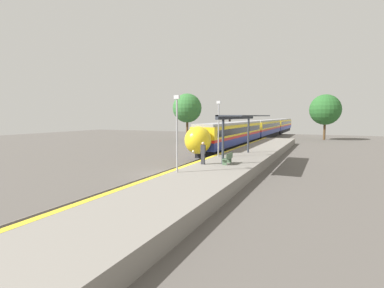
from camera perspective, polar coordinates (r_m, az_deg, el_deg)
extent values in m
plane|color=#56514C|center=(24.49, -4.53, -5.76)|extent=(120.00, 120.00, 0.00)
cube|color=slate|center=(24.83, -5.99, -5.45)|extent=(0.08, 90.00, 0.15)
cube|color=slate|center=(24.14, -3.03, -5.73)|extent=(0.08, 90.00, 0.15)
cube|color=black|center=(41.39, 7.90, -0.32)|extent=(2.38, 20.87, 0.86)
cube|color=navy|center=(41.31, 7.92, 0.88)|extent=(2.71, 22.69, 0.87)
cube|color=red|center=(41.27, 7.93, 1.69)|extent=(2.72, 22.69, 0.30)
cube|color=yellow|center=(41.22, 7.94, 2.81)|extent=(2.71, 22.69, 1.32)
cube|color=black|center=(41.23, 7.94, 2.72)|extent=(2.73, 20.87, 0.73)
cube|color=#9E9EA3|center=(41.20, 7.96, 3.94)|extent=(2.43, 22.69, 0.30)
cylinder|color=black|center=(33.99, 2.84, -1.86)|extent=(0.12, 0.89, 0.89)
cylinder|color=black|center=(33.49, 5.13, -1.98)|extent=(0.12, 0.89, 0.89)
cylinder|color=black|center=(36.03, 4.12, -1.45)|extent=(0.12, 0.89, 0.89)
cylinder|color=black|center=(35.56, 6.30, -1.56)|extent=(0.12, 0.89, 0.89)
cylinder|color=black|center=(47.28, 9.10, 0.13)|extent=(0.12, 0.89, 0.89)
cylinder|color=black|center=(46.93, 10.80, 0.06)|extent=(0.12, 0.89, 0.89)
cylinder|color=black|center=(49.40, 9.77, 0.34)|extent=(0.12, 0.89, 0.89)
cylinder|color=black|center=(49.06, 11.40, 0.28)|extent=(0.12, 0.89, 0.89)
ellipsoid|color=yellow|center=(29.63, 1.15, 0.74)|extent=(2.60, 3.05, 2.75)
ellipsoid|color=black|center=(29.25, 0.86, 1.56)|extent=(1.89, 1.78, 1.40)
sphere|color=#F9F4CC|center=(28.69, 0.25, -1.42)|extent=(0.24, 0.24, 0.24)
cube|color=black|center=(64.19, 13.86, 1.59)|extent=(2.38, 20.87, 0.86)
cube|color=navy|center=(64.14, 13.87, 2.36)|extent=(2.71, 22.69, 0.87)
cube|color=red|center=(64.11, 13.89, 2.89)|extent=(2.72, 22.69, 0.30)
cube|color=yellow|center=(64.09, 13.90, 3.61)|extent=(2.71, 22.69, 1.32)
cube|color=black|center=(64.09, 13.90, 3.55)|extent=(2.73, 20.87, 0.73)
cube|color=#9E9EA3|center=(64.07, 13.92, 4.34)|extent=(2.43, 22.69, 0.30)
cylinder|color=black|center=(56.40, 11.62, 0.93)|extent=(0.12, 0.89, 0.89)
cylinder|color=black|center=(56.10, 13.06, 0.87)|extent=(0.12, 0.89, 0.89)
cylinder|color=black|center=(58.54, 12.10, 1.08)|extent=(0.12, 0.89, 0.89)
cylinder|color=black|center=(58.25, 13.48, 1.03)|extent=(0.12, 0.89, 0.89)
cylinder|color=black|center=(70.16, 14.16, 1.73)|extent=(0.12, 0.89, 0.89)
cylinder|color=black|center=(69.92, 15.32, 1.69)|extent=(0.12, 0.89, 0.89)
cylinder|color=black|center=(72.32, 14.47, 1.83)|extent=(0.12, 0.89, 0.89)
cylinder|color=black|center=(72.09, 15.60, 1.79)|extent=(0.12, 0.89, 0.89)
cube|color=black|center=(87.36, 16.68, 2.49)|extent=(2.38, 20.87, 0.86)
cube|color=navy|center=(87.32, 16.69, 3.06)|extent=(2.71, 22.69, 0.87)
cube|color=red|center=(87.30, 16.70, 3.44)|extent=(2.72, 22.69, 0.30)
cube|color=yellow|center=(87.28, 16.72, 3.97)|extent=(2.71, 22.69, 1.32)
cube|color=black|center=(87.28, 16.72, 3.93)|extent=(2.73, 20.87, 0.73)
cube|color=#9E9EA3|center=(87.27, 16.73, 4.51)|extent=(2.43, 22.69, 0.30)
cylinder|color=black|center=(79.43, 15.37, 2.11)|extent=(0.12, 0.89, 0.89)
cylinder|color=black|center=(79.22, 16.40, 2.08)|extent=(0.12, 0.89, 0.89)
cylinder|color=black|center=(81.60, 15.61, 2.19)|extent=(0.12, 0.89, 0.89)
cylinder|color=black|center=(81.40, 16.61, 2.15)|extent=(0.12, 0.89, 0.89)
cylinder|color=black|center=(93.34, 16.73, 2.54)|extent=(0.12, 0.89, 0.89)
cylinder|color=black|center=(93.16, 17.60, 2.51)|extent=(0.12, 0.89, 0.89)
cylinder|color=black|center=(95.51, 16.90, 2.59)|extent=(0.12, 0.89, 0.89)
cylinder|color=black|center=(95.34, 17.76, 2.56)|extent=(0.12, 0.89, 0.89)
cube|color=gray|center=(22.71, 4.85, -5.47)|extent=(5.11, 64.00, 0.92)
cube|color=yellow|center=(23.50, -0.57, -3.94)|extent=(0.40, 64.00, 0.01)
cube|color=#4C6B4C|center=(23.40, 6.21, -3.50)|extent=(0.36, 0.06, 0.42)
cube|color=#4C6B4C|center=(24.57, 7.11, -3.09)|extent=(0.36, 0.06, 0.42)
cube|color=#4C6B4C|center=(23.95, 6.68, -2.76)|extent=(0.44, 1.65, 0.03)
cube|color=#4C6B4C|center=(23.86, 7.14, -2.22)|extent=(0.04, 1.65, 0.44)
cube|color=#333338|center=(23.64, 2.10, -2.84)|extent=(0.28, 0.20, 0.86)
cube|color=#333338|center=(23.54, 2.11, -0.98)|extent=(0.36, 0.22, 0.68)
sphere|color=beige|center=(23.50, 2.11, 0.13)|extent=(0.23, 0.23, 0.23)
cylinder|color=#59595E|center=(47.59, 7.17, 1.97)|extent=(0.14, 0.14, 3.85)
cube|color=black|center=(47.51, 7.20, 4.71)|extent=(0.28, 0.20, 0.70)
sphere|color=#1ED833|center=(47.41, 7.17, 4.91)|extent=(0.14, 0.14, 0.14)
sphere|color=#330A0A|center=(47.41, 7.16, 4.50)|extent=(0.14, 0.14, 0.14)
cylinder|color=#9E9EA3|center=(20.06, -2.87, 1.53)|extent=(0.12, 0.12, 4.93)
cube|color=silver|center=(20.05, -2.91, 8.92)|extent=(0.36, 0.20, 0.24)
cylinder|color=#9E9EA3|center=(27.76, 5.07, 2.58)|extent=(0.12, 0.12, 4.93)
cube|color=silver|center=(27.76, 5.11, 7.92)|extent=(0.36, 0.20, 0.24)
cylinder|color=#333842|center=(23.64, 5.92, 0.47)|extent=(0.20, 0.20, 3.60)
cylinder|color=#333842|center=(31.60, 10.68, 1.64)|extent=(0.20, 0.20, 3.60)
cube|color=#333842|center=(27.52, 8.70, 5.09)|extent=(0.24, 11.29, 0.36)
cube|color=#333842|center=(27.29, 10.53, 5.31)|extent=(2.00, 11.29, 0.10)
cylinder|color=brown|center=(56.58, -0.91, 2.63)|extent=(0.44, 0.44, 4.00)
sphere|color=#337033|center=(56.53, -0.92, 6.86)|extent=(5.44, 5.44, 5.44)
cylinder|color=brown|center=(64.46, 23.91, 2.31)|extent=(0.44, 0.44, 3.56)
sphere|color=#286028|center=(64.40, 24.05, 6.00)|extent=(5.96, 5.96, 5.96)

